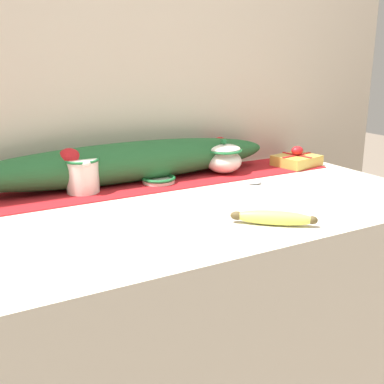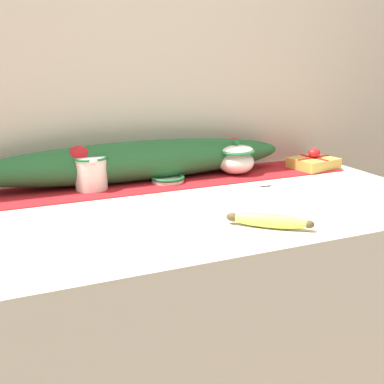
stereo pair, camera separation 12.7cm
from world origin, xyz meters
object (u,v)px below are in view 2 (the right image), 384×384
small_dish (168,179)px  spoon (262,185)px  banana (269,221)px  cream_pitcher (91,171)px  gift_box (313,162)px  sugar_bowl (236,159)px

small_dish → spoon: size_ratio=0.69×
banana → cream_pitcher: bearing=122.6°
gift_box → spoon: bearing=-155.8°
cream_pitcher → sugar_bowl: size_ratio=0.95×
cream_pitcher → banana: (0.32, -0.50, -0.04)m
cream_pitcher → banana: cream_pitcher is taller
spoon → gift_box: size_ratio=0.92×
sugar_bowl → small_dish: bearing=-177.5°
cream_pitcher → gift_box: size_ratio=0.70×
small_dish → banana: 0.49m
sugar_bowl → banana: 0.53m
banana → gift_box: (0.48, 0.46, 0.01)m
small_dish → banana: banana is taller
small_dish → spoon: 0.30m
sugar_bowl → small_dish: (-0.25, -0.01, -0.04)m
small_dish → spoon: small_dish is taller
cream_pitcher → spoon: size_ratio=0.76×
cream_pitcher → gift_box: bearing=-2.7°
banana → spoon: (0.18, 0.33, -0.01)m
sugar_bowl → small_dish: 0.26m
small_dish → gift_box: 0.55m
gift_box → banana: bearing=-135.8°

